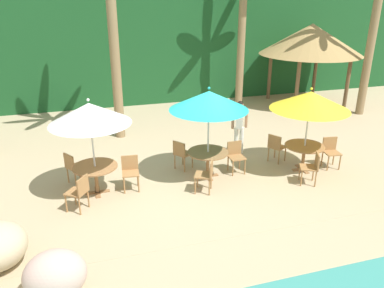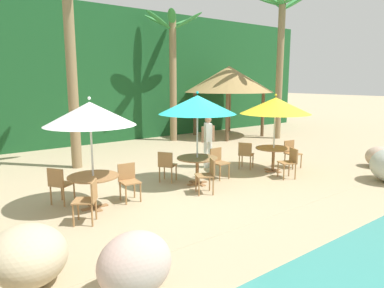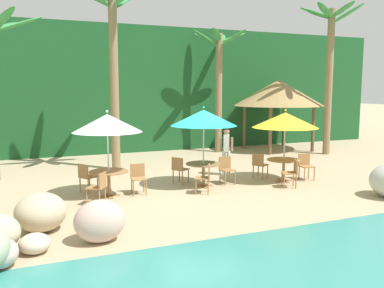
{
  "view_description": "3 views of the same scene",
  "coord_description": "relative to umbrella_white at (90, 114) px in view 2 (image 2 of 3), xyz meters",
  "views": [
    {
      "loc": [
        -2.77,
        -8.67,
        4.71
      ],
      "look_at": [
        -0.13,
        0.24,
        1.0
      ],
      "focal_mm": 35.57,
      "sensor_mm": 36.0,
      "label": 1
    },
    {
      "loc": [
        -5.53,
        -7.14,
        2.79
      ],
      "look_at": [
        0.36,
        0.5,
        1.06
      ],
      "focal_mm": 33.34,
      "sensor_mm": 36.0,
      "label": 2
    },
    {
      "loc": [
        -4.8,
        -11.29,
        3.04
      ],
      "look_at": [
        -0.04,
        0.31,
        1.35
      ],
      "focal_mm": 38.49,
      "sensor_mm": 36.0,
      "label": 3
    }
  ],
  "objects": [
    {
      "name": "ground_plane",
      "position": [
        2.65,
        -0.12,
        -2.09
      ],
      "size": [
        120.0,
        120.0,
        0.0
      ],
      "primitive_type": "plane",
      "color": "tan"
    },
    {
      "name": "rock_seawall",
      "position": [
        1.68,
        -3.2,
        -1.68
      ],
      "size": [
        16.87,
        3.41,
        0.99
      ],
      "color": "#C2A48D",
      "rests_on": "ground"
    },
    {
      "name": "chair_white_seaward",
      "position": [
        0.85,
        0.01,
        -1.58
      ],
      "size": [
        0.46,
        0.46,
        0.87
      ],
      "color": "#9E7042",
      "rests_on": "ground"
    },
    {
      "name": "chair_teal_inland",
      "position": [
        2.39,
        0.71,
        -1.58
      ],
      "size": [
        0.59,
        0.59,
        0.87
      ],
      "color": "#9E7042",
      "rests_on": "ground"
    },
    {
      "name": "umbrella_white",
      "position": [
        0.0,
        0.0,
        0.0
      ],
      "size": [
        1.93,
        1.93,
        2.45
      ],
      "color": "silver",
      "rests_on": "ground"
    },
    {
      "name": "foliage_backdrop",
      "position": [
        2.65,
        8.88,
        0.91
      ],
      "size": [
        28.0,
        2.4,
        6.0
      ],
      "color": "#194C23",
      "rests_on": "ground"
    },
    {
      "name": "chair_yellow_seaward",
      "position": [
        6.54,
        -0.3,
        -1.58
      ],
      "size": [
        0.47,
        0.48,
        0.87
      ],
      "color": "#9E7042",
      "rests_on": "ground"
    },
    {
      "name": "chair_teal_seaward",
      "position": [
        3.8,
        0.17,
        -1.58
      ],
      "size": [
        0.43,
        0.43,
        0.87
      ],
      "color": "#9E7042",
      "rests_on": "ground"
    },
    {
      "name": "palapa_hut",
      "position": [
        9.57,
        5.88,
        0.73
      ],
      "size": [
        4.41,
        4.41,
        3.48
      ],
      "color": "brown",
      "rests_on": "ground"
    },
    {
      "name": "palm_tree_fourth",
      "position": [
        10.9,
        3.82,
        2.43
      ],
      "size": [
        2.76,
        2.87,
        6.75
      ],
      "color": "olive",
      "rests_on": "ground"
    },
    {
      "name": "chair_yellow_inland",
      "position": [
        5.18,
        0.42,
        -1.58
      ],
      "size": [
        0.58,
        0.58,
        0.87
      ],
      "color": "#9E7042",
      "rests_on": "ground"
    },
    {
      "name": "dining_table_yellow",
      "position": [
        5.69,
        -0.27,
        -1.48
      ],
      "size": [
        1.1,
        1.1,
        0.74
      ],
      "color": "olive",
      "rests_on": "ground"
    },
    {
      "name": "chair_yellow_left",
      "position": [
        5.43,
        -1.09,
        -1.58
      ],
      "size": [
        0.56,
        0.56,
        0.87
      ],
      "color": "#9E7042",
      "rests_on": "ground"
    },
    {
      "name": "palm_tree_third",
      "position": [
        6.53,
        6.36,
        1.73
      ],
      "size": [
        2.77,
        2.46,
        5.76
      ],
      "color": "olive",
      "rests_on": "ground"
    },
    {
      "name": "terrace_deck",
      "position": [
        2.65,
        -0.12,
        -2.09
      ],
      "size": [
        18.0,
        5.2,
        0.01
      ],
      "color": "tan",
      "rests_on": "ground"
    },
    {
      "name": "dining_table_teal",
      "position": [
        2.96,
        0.07,
        -1.48
      ],
      "size": [
        1.1,
        1.1,
        0.74
      ],
      "color": "olive",
      "rests_on": "ground"
    },
    {
      "name": "chair_white_inland",
      "position": [
        -0.53,
        0.67,
        -1.58
      ],
      "size": [
        0.59,
        0.58,
        0.87
      ],
      "color": "#9E7042",
      "rests_on": "ground"
    },
    {
      "name": "dining_table_white",
      "position": [
        0.0,
        -0.0,
        -1.48
      ],
      "size": [
        1.1,
        1.1,
        0.74
      ],
      "color": "olive",
      "rests_on": "ground"
    },
    {
      "name": "waiter_in_white",
      "position": [
        4.39,
        1.33,
        -1.11
      ],
      "size": [
        0.52,
        0.39,
        1.7
      ],
      "color": "white",
      "rests_on": "ground"
    },
    {
      "name": "chair_white_left",
      "position": [
        -0.41,
        -0.75,
        -1.58
      ],
      "size": [
        0.59,
        0.59,
        0.87
      ],
      "color": "#9E7042",
      "rests_on": "ground"
    },
    {
      "name": "palm_tree_second",
      "position": [
        1.02,
        3.92,
        2.55
      ],
      "size": [
        3.27,
        3.25,
        6.84
      ],
      "color": "olive",
      "rests_on": "ground"
    },
    {
      "name": "chair_teal_left",
      "position": [
        2.66,
        -0.73,
        -1.58
      ],
      "size": [
        0.57,
        0.57,
        0.87
      ],
      "color": "#9E7042",
      "rests_on": "ground"
    },
    {
      "name": "umbrella_yellow",
      "position": [
        5.69,
        -0.27,
        -0.06
      ],
      "size": [
        2.13,
        2.13,
        2.39
      ],
      "color": "silver",
      "rests_on": "ground"
    },
    {
      "name": "umbrella_teal",
      "position": [
        2.96,
        0.07,
        0.06
      ],
      "size": [
        2.05,
        2.05,
        2.51
      ],
      "color": "silver",
      "rests_on": "ground"
    }
  ]
}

